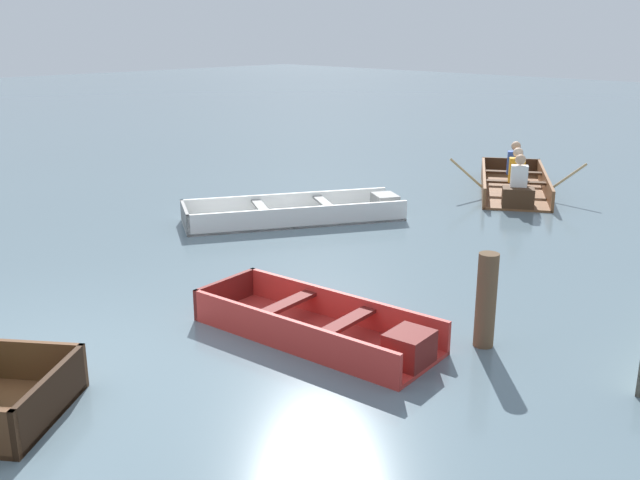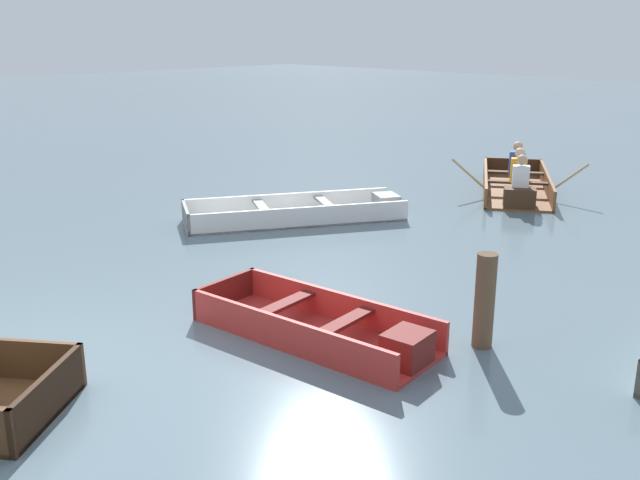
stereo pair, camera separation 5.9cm
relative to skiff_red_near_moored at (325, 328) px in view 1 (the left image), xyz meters
The scene contains 5 objects.
ground_plane 2.75m from the skiff_red_near_moored, 115.88° to the right, with size 80.00×80.00×0.00m, color slate.
skiff_red_near_moored is the anchor object (origin of this frame).
skiff_white_mid_moored 4.65m from the skiff_red_near_moored, 138.61° to the left, with size 2.66×3.56×0.34m.
rowboat_wooden_brown_with_crew 7.42m from the skiff_red_near_moored, 105.51° to the left, with size 2.68×3.27×0.93m.
mooring_post 1.60m from the skiff_red_near_moored, 39.55° to the left, with size 0.20×0.20×0.95m, color brown.
Camera 1 is at (5.75, -2.24, 3.00)m, focal length 40.00 mm.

